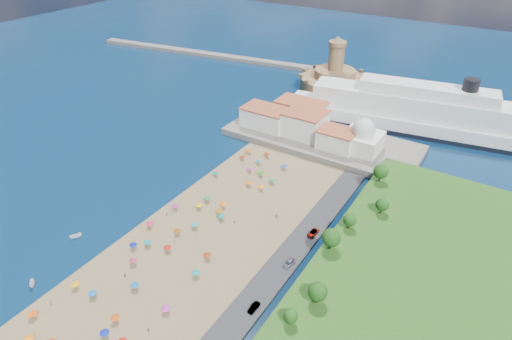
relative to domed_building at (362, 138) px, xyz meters
The scene contains 13 objects.
ground 77.60m from the domed_building, 112.91° to the right, with size 700.00×700.00×0.00m, color #071938.
terrace 21.44m from the domed_building, behind, with size 90.00×36.00×3.00m, color #59544C.
jetty 56.51m from the domed_building, 138.62° to the left, with size 18.00×70.00×2.40m, color #59544C.
breakwater 162.43m from the domed_building, 149.64° to the left, with size 200.00×7.00×2.60m, color #59544C.
waterfront_buildings 33.17m from the domed_building, behind, with size 57.00×29.00×11.00m.
domed_building is the anchor object (origin of this frame).
fortress 79.11m from the domed_building, 122.08° to the left, with size 40.00×40.00×32.40m.
cruise_ship 42.15m from the domed_building, 67.79° to the left, with size 135.27×41.46×29.22m.
beach_parasols 85.89m from the domed_building, 111.49° to the right, with size 32.39×115.80×2.20m.
beachgoers 91.56m from the domed_building, 108.24° to the right, with size 36.33×100.55×1.86m.
moored_boats 128.06m from the domed_building, 116.87° to the right, with size 10.59×24.55×1.57m.
parked_cars 82.94m from the domed_building, 85.83° to the right, with size 2.77×60.79×1.45m.
hillside_trees 80.25m from the domed_building, 77.19° to the right, with size 14.90×111.58×7.55m.
Camera 1 is at (78.97, -94.07, 95.67)m, focal length 30.00 mm.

